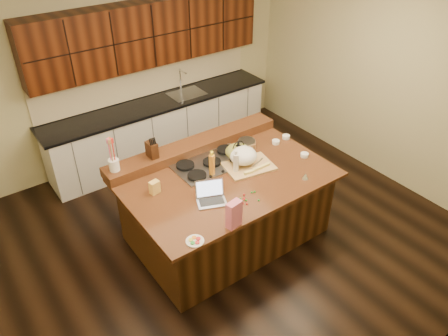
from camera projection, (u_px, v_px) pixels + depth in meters
room at (227, 144)px, 4.86m from camera, size 5.52×5.02×2.72m
island at (226, 206)px, 5.36m from camera, size 2.40×1.60×0.92m
back_ledge at (194, 146)px, 5.54m from camera, size 2.40×0.30×0.12m
cooktop at (212, 163)px, 5.29m from camera, size 0.92×0.52×0.05m
back_counter at (157, 98)px, 6.70m from camera, size 3.70×0.66×2.40m
kettle at (238, 152)px, 5.29m from camera, size 0.20×0.20×0.18m
green_bowl at (238, 152)px, 5.29m from camera, size 0.41×0.41×0.17m
laptop at (211, 196)px, 4.69m from camera, size 0.38×0.35×0.22m
oil_bottle at (212, 165)px, 5.04m from camera, size 0.09×0.09×0.27m
vinegar_bottle at (236, 164)px, 5.09m from camera, size 0.08×0.08×0.25m
wooden_tray at (245, 158)px, 5.22m from camera, size 0.64×0.51×0.23m
ramekin_a at (305, 155)px, 5.43m from camera, size 0.13×0.13×0.04m
ramekin_b at (286, 137)px, 5.80m from camera, size 0.12×0.12×0.04m
ramekin_c at (276, 142)px, 5.69m from camera, size 0.10×0.10×0.04m
strainer_bowl at (247, 145)px, 5.59m from camera, size 0.29×0.29×0.09m
kitchen_timer at (305, 176)px, 5.04m from camera, size 0.09×0.09×0.07m
pink_bag at (234, 214)px, 4.30m from camera, size 0.17×0.11×0.30m
candy_plate at (195, 241)px, 4.19m from camera, size 0.24×0.24×0.01m
package_box at (155, 187)px, 4.79m from camera, size 0.12×0.09×0.15m
utensil_crock at (114, 165)px, 4.95m from camera, size 0.13×0.13×0.14m
knife_block at (152, 150)px, 5.17m from camera, size 0.10×0.16×0.19m
gumdrop_0 at (236, 202)px, 4.67m from camera, size 0.02×0.02×0.02m
gumdrop_1 at (259, 200)px, 4.70m from camera, size 0.02×0.02×0.02m
gumdrop_2 at (247, 204)px, 4.65m from camera, size 0.02×0.02×0.02m
gumdrop_3 at (242, 201)px, 4.69m from camera, size 0.02×0.02×0.02m
gumdrop_4 at (242, 204)px, 4.66m from camera, size 0.02×0.02×0.02m
gumdrop_5 at (239, 203)px, 4.67m from camera, size 0.02×0.02×0.02m
gumdrop_6 at (244, 198)px, 4.73m from camera, size 0.02×0.02×0.02m
gumdrop_7 at (240, 198)px, 4.73m from camera, size 0.02×0.02×0.02m
gumdrop_8 at (243, 203)px, 4.66m from camera, size 0.02×0.02×0.02m
gumdrop_9 at (255, 192)px, 4.83m from camera, size 0.02×0.02×0.02m
gumdrop_10 at (245, 199)px, 4.72m from camera, size 0.02×0.02×0.02m
gumdrop_11 at (246, 200)px, 4.71m from camera, size 0.02×0.02×0.02m
gumdrop_12 at (244, 195)px, 4.79m from camera, size 0.02×0.02×0.02m
gumdrop_13 at (252, 192)px, 4.82m from camera, size 0.02×0.02×0.02m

